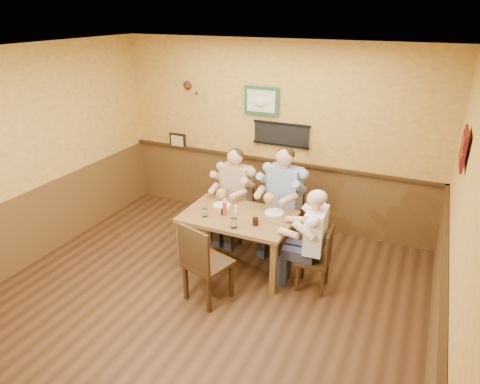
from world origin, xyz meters
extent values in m
plane|color=#362010|center=(0.00, 0.00, 0.00)|extent=(5.00, 5.00, 0.00)
cube|color=silver|center=(0.00, 0.00, 2.80)|extent=(5.00, 5.00, 0.02)
cube|color=#E3B44F|center=(0.00, 2.50, 1.40)|extent=(5.00, 0.02, 2.80)
cube|color=#E3B44F|center=(-2.50, 0.00, 1.40)|extent=(0.02, 5.00, 2.80)
cube|color=#E3B44F|center=(2.50, 0.00, 1.40)|extent=(0.02, 5.00, 2.80)
cube|color=brown|center=(0.00, 2.48, 0.50)|extent=(5.00, 0.02, 1.00)
cube|color=brown|center=(2.48, 0.00, 0.50)|extent=(0.02, 5.00, 1.00)
cube|color=black|center=(0.13, 2.46, 1.45)|extent=(0.88, 0.03, 0.34)
cube|color=#1E592E|center=(-0.20, 2.46, 1.92)|extent=(0.54, 0.03, 0.42)
cube|color=black|center=(-1.70, 2.46, 1.12)|extent=(0.30, 0.03, 0.26)
cube|color=maroon|center=(2.46, 1.05, 1.95)|extent=(0.03, 0.48, 0.36)
cube|color=brown|center=(0.08, 1.03, 0.72)|extent=(1.40, 0.90, 0.05)
cube|color=brown|center=(-0.56, 0.64, 0.35)|extent=(0.07, 0.07, 0.70)
cube|color=brown|center=(0.72, 0.64, 0.35)|extent=(0.07, 0.07, 0.70)
cube|color=brown|center=(-0.56, 1.42, 0.35)|extent=(0.07, 0.07, 0.70)
cube|color=brown|center=(0.72, 1.42, 0.35)|extent=(0.07, 0.07, 0.70)
cylinder|color=white|center=(-0.29, 0.82, 0.80)|extent=(0.09, 0.09, 0.11)
cylinder|color=silver|center=(0.17, 0.70, 0.81)|extent=(0.08, 0.08, 0.12)
cylinder|color=black|center=(0.38, 0.87, 0.80)|extent=(0.09, 0.09, 0.10)
cylinder|color=red|center=(-0.08, 0.96, 0.85)|extent=(0.05, 0.05, 0.20)
cylinder|color=white|center=(0.03, 1.08, 0.80)|extent=(0.04, 0.04, 0.10)
cylinder|color=black|center=(-0.11, 0.96, 0.79)|extent=(0.04, 0.04, 0.09)
cylinder|color=silver|center=(-0.24, 1.20, 0.76)|extent=(0.30, 0.30, 0.02)
cylinder|color=white|center=(0.48, 1.27, 0.76)|extent=(0.33, 0.33, 0.02)
camera|label=1|loc=(2.13, -3.42, 3.21)|focal=32.00mm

